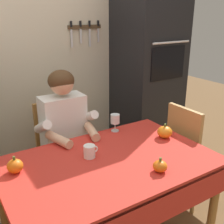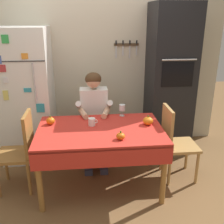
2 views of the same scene
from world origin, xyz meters
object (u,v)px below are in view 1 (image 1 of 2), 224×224
at_px(chair_right_side, 190,151).
at_px(dining_table, 111,173).
at_px(wall_oven, 147,73).
at_px(chair_behind_person, 60,148).
at_px(pumpkin_large, 160,166).
at_px(wine_glass, 115,120).
at_px(seated_person, 67,132).
at_px(pumpkin_medium, 15,166).
at_px(pumpkin_small, 165,132).
at_px(coffee_mug, 90,151).

bearing_deg(chair_right_side, dining_table, -172.50).
bearing_deg(dining_table, wall_oven, 41.31).
distance_m(chair_behind_person, pumpkin_large, 1.11).
relative_size(wine_glass, pumpkin_large, 1.55).
xyz_separation_m(dining_table, wine_glass, (0.30, 0.41, 0.19)).
bearing_deg(wine_glass, pumpkin_large, -98.95).
relative_size(chair_behind_person, chair_right_side, 1.00).
xyz_separation_m(dining_table, seated_person, (-0.05, 0.60, 0.08)).
height_order(chair_right_side, pumpkin_large, chair_right_side).
height_order(dining_table, pumpkin_medium, pumpkin_medium).
bearing_deg(pumpkin_medium, pumpkin_small, -5.98).
height_order(seated_person, coffee_mug, seated_person).
xyz_separation_m(seated_person, pumpkin_medium, (-0.52, -0.40, 0.05)).
bearing_deg(dining_table, pumpkin_medium, 159.68).
relative_size(seated_person, coffee_mug, 11.69).
height_order(chair_behind_person, wine_glass, chair_behind_person).
distance_m(wall_oven, chair_right_side, 0.98).
bearing_deg(coffee_mug, pumpkin_medium, 170.78).
relative_size(wine_glass, pumpkin_small, 1.25).
bearing_deg(pumpkin_medium, wall_oven, 23.88).
bearing_deg(seated_person, pumpkin_medium, -142.61).
height_order(chair_behind_person, coffee_mug, chair_behind_person).
bearing_deg(wall_oven, chair_behind_person, -173.23).
xyz_separation_m(chair_behind_person, pumpkin_small, (0.60, -0.70, 0.28)).
distance_m(dining_table, pumpkin_large, 0.35).
bearing_deg(coffee_mug, pumpkin_small, -3.56).
bearing_deg(chair_right_side, pumpkin_small, -175.47).
height_order(coffee_mug, wine_glass, wine_glass).
xyz_separation_m(chair_right_side, pumpkin_small, (-0.34, -0.03, 0.28)).
relative_size(coffee_mug, pumpkin_medium, 0.97).
distance_m(pumpkin_large, pumpkin_small, 0.51).
height_order(pumpkin_medium, pumpkin_small, pumpkin_small).
relative_size(seated_person, pumpkin_large, 13.20).
bearing_deg(seated_person, chair_behind_person, 90.00).
xyz_separation_m(seated_person, wine_glass, (0.34, -0.20, 0.10)).
relative_size(pumpkin_large, pumpkin_small, 0.81).
distance_m(dining_table, chair_behind_person, 0.81).
bearing_deg(dining_table, pumpkin_small, 9.32).
bearing_deg(wall_oven, pumpkin_large, -125.90).
height_order(coffee_mug, pumpkin_small, pumpkin_small).
xyz_separation_m(seated_person, coffee_mug, (-0.04, -0.47, 0.05)).
bearing_deg(seated_person, coffee_mug, -95.04).
distance_m(pumpkin_medium, pumpkin_small, 1.13).
xyz_separation_m(chair_behind_person, pumpkin_large, (0.24, -1.05, 0.27)).
distance_m(dining_table, pumpkin_medium, 0.61).
xyz_separation_m(chair_right_side, coffee_mug, (-0.99, 0.01, 0.27)).
bearing_deg(wine_glass, wall_oven, 34.45).
bearing_deg(wall_oven, chair_right_side, -100.51).
xyz_separation_m(pumpkin_large, pumpkin_small, (0.36, 0.35, 0.01)).
height_order(wall_oven, pumpkin_medium, wall_oven).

